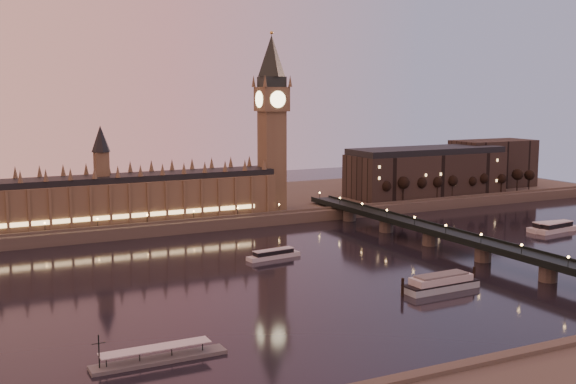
% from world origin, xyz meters
% --- Properties ---
extents(ground, '(700.00, 700.00, 0.00)m').
position_xyz_m(ground, '(0.00, 0.00, 0.00)').
color(ground, black).
rests_on(ground, ground).
extents(far_embankment, '(560.00, 130.00, 6.00)m').
position_xyz_m(far_embankment, '(30.00, 165.00, 3.00)').
color(far_embankment, '#423D35').
rests_on(far_embankment, ground).
extents(palace_of_westminster, '(180.00, 26.62, 52.00)m').
position_xyz_m(palace_of_westminster, '(-40.12, 120.99, 21.71)').
color(palace_of_westminster, brown).
rests_on(palace_of_westminster, ground).
extents(big_ben, '(17.68, 17.68, 104.00)m').
position_xyz_m(big_ben, '(53.99, 120.99, 63.95)').
color(big_ben, brown).
rests_on(big_ben, ground).
extents(westminster_bridge, '(13.20, 260.00, 15.30)m').
position_xyz_m(westminster_bridge, '(91.61, 0.00, 5.52)').
color(westminster_bridge, black).
rests_on(westminster_bridge, ground).
extents(city_block, '(155.00, 45.00, 34.00)m').
position_xyz_m(city_block, '(194.94, 130.93, 22.24)').
color(city_block, black).
rests_on(city_block, ground).
extents(bare_tree_0, '(6.83, 6.83, 13.89)m').
position_xyz_m(bare_tree_0, '(126.59, 109.00, 16.39)').
color(bare_tree_0, black).
rests_on(bare_tree_0, ground).
extents(bare_tree_1, '(6.83, 6.83, 13.89)m').
position_xyz_m(bare_tree_1, '(140.29, 109.00, 16.39)').
color(bare_tree_1, black).
rests_on(bare_tree_1, ground).
extents(bare_tree_2, '(6.83, 6.83, 13.89)m').
position_xyz_m(bare_tree_2, '(153.99, 109.00, 16.39)').
color(bare_tree_2, black).
rests_on(bare_tree_2, ground).
extents(bare_tree_3, '(6.83, 6.83, 13.89)m').
position_xyz_m(bare_tree_3, '(167.69, 109.00, 16.39)').
color(bare_tree_3, black).
rests_on(bare_tree_3, ground).
extents(bare_tree_4, '(6.83, 6.83, 13.89)m').
position_xyz_m(bare_tree_4, '(181.39, 109.00, 16.39)').
color(bare_tree_4, black).
rests_on(bare_tree_4, ground).
extents(bare_tree_5, '(6.83, 6.83, 13.89)m').
position_xyz_m(bare_tree_5, '(195.09, 109.00, 16.39)').
color(bare_tree_5, black).
rests_on(bare_tree_5, ground).
extents(bare_tree_6, '(6.83, 6.83, 13.89)m').
position_xyz_m(bare_tree_6, '(208.80, 109.00, 16.39)').
color(bare_tree_6, black).
rests_on(bare_tree_6, ground).
extents(bare_tree_7, '(6.83, 6.83, 13.89)m').
position_xyz_m(bare_tree_7, '(222.50, 109.00, 16.39)').
color(bare_tree_7, black).
rests_on(bare_tree_7, ground).
extents(bare_tree_8, '(6.83, 6.83, 13.89)m').
position_xyz_m(bare_tree_8, '(236.20, 109.00, 16.39)').
color(bare_tree_8, black).
rests_on(bare_tree_8, ground).
extents(bare_tree_9, '(6.83, 6.83, 13.89)m').
position_xyz_m(bare_tree_9, '(249.90, 109.00, 16.39)').
color(bare_tree_9, black).
rests_on(bare_tree_9, ground).
extents(cruise_boat_a, '(26.67, 8.81, 4.19)m').
position_xyz_m(cruise_boat_a, '(10.57, 28.95, 1.84)').
color(cruise_boat_a, silver).
rests_on(cruise_boat_a, ground).
extents(cruise_boat_b, '(29.53, 11.06, 5.32)m').
position_xyz_m(cruise_boat_b, '(174.80, 15.59, 2.34)').
color(cruise_boat_b, silver).
rests_on(cruise_boat_b, ground).
extents(cruise_boat_c, '(27.79, 10.41, 5.43)m').
position_xyz_m(cruise_boat_c, '(172.89, 17.40, 2.39)').
color(cruise_boat_c, silver).
rests_on(cruise_boat_c, ground).
extents(moored_barge, '(36.83, 10.23, 6.76)m').
position_xyz_m(moored_barge, '(45.22, -47.79, 2.85)').
color(moored_barge, '#9AB7C4').
rests_on(moored_barge, ground).
extents(pontoon_pier, '(39.19, 6.53, 10.45)m').
position_xyz_m(pontoon_pier, '(-73.61, -70.32, 1.13)').
color(pontoon_pier, '#595B5E').
rests_on(pontoon_pier, ground).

